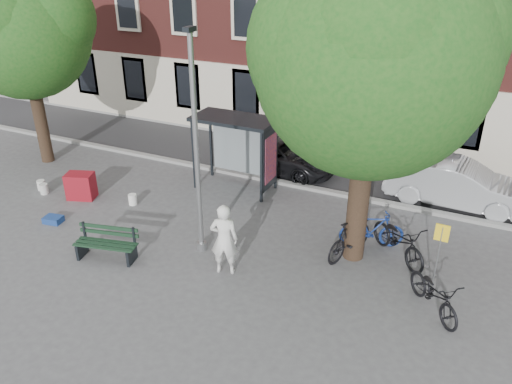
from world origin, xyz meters
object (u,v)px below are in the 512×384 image
object	(u,v)px
bike_c	(434,294)
bike_d	(350,238)
bus_shelter	(246,138)
notice_sign	(440,244)
car_dark	(280,155)
bike_b	(372,230)
red_stand	(81,186)
lamppost	(197,159)
painter	(224,239)
bike_a	(399,240)
car_silver	(458,184)
bench	(107,245)

from	to	relation	value
bike_c	bike_d	bearing A→B (deg)	109.25
bus_shelter	notice_sign	xyz separation A→B (m)	(6.81, -3.33, -0.51)
bike_d	car_dark	bearing A→B (deg)	-29.28
bike_b	notice_sign	bearing A→B (deg)	-149.93
bike_b	red_stand	xyz separation A→B (m)	(-9.70, -1.17, -0.10)
lamppost	bike_d	xyz separation A→B (m)	(3.87, 1.47, -2.21)
painter	bike_a	distance (m)	4.79
painter	car_dark	size ratio (longest dim) A/B	0.45
lamppost	bike_c	xyz separation A→B (m)	(6.31, 0.01, -2.28)
bike_c	notice_sign	world-z (taller)	notice_sign
painter	bike_d	bearing A→B (deg)	-160.66
bike_a	car_silver	world-z (taller)	car_silver
painter	bike_a	world-z (taller)	painter
bike_a	car_dark	xyz separation A→B (m)	(-5.27, 4.19, 0.03)
lamppost	notice_sign	xyz separation A→B (m)	(6.20, 0.77, -1.38)
bike_d	car_dark	size ratio (longest dim) A/B	0.44
bench	red_stand	world-z (taller)	red_stand
painter	bike_b	bearing A→B (deg)	-156.44
bus_shelter	red_stand	world-z (taller)	bus_shelter
bench	bike_d	xyz separation A→B (m)	(6.00, 2.96, 0.17)
painter	bike_a	bearing A→B (deg)	-165.47
bike_d	notice_sign	xyz separation A→B (m)	(2.33, -0.70, 0.83)
painter	bike_b	xyz separation A→B (m)	(3.19, 2.89, -0.44)
car_dark	notice_sign	world-z (taller)	notice_sign
painter	notice_sign	bearing A→B (deg)	177.25
red_stand	bench	bearing A→B (deg)	-37.71
lamppost	bike_c	world-z (taller)	lamppost
painter	bike_d	xyz separation A→B (m)	(2.75, 2.15, -0.42)
bike_d	bus_shelter	bearing A→B (deg)	-10.62
bus_shelter	bike_c	bearing A→B (deg)	-30.59
bench	bike_d	size ratio (longest dim) A/B	0.94
bike_a	bike_d	distance (m)	1.32
bench	car_silver	bearing A→B (deg)	28.50
lamppost	bike_a	distance (m)	5.89
bus_shelter	bike_c	size ratio (longest dim) A/B	1.48
bike_a	car_dark	distance (m)	6.74
red_stand	car_silver	bearing A→B (deg)	23.11
bench	painter	bearing A→B (deg)	0.63
bench	bike_c	world-z (taller)	bike_c
bike_b	car_silver	xyz separation A→B (m)	(1.91, 3.78, 0.20)
bus_shelter	bike_b	world-z (taller)	bus_shelter
bike_a	car_dark	world-z (taller)	car_dark
car_dark	red_stand	xyz separation A→B (m)	(-5.23, -5.09, -0.16)
car_silver	bike_a	bearing A→B (deg)	166.69
car_dark	red_stand	bearing A→B (deg)	138.40
red_stand	notice_sign	size ratio (longest dim) A/B	0.47
lamppost	bike_d	world-z (taller)	lamppost
bike_c	red_stand	bearing A→B (deg)	135.08
red_stand	lamppost	bearing A→B (deg)	-10.94
bike_b	car_silver	size ratio (longest dim) A/B	0.40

